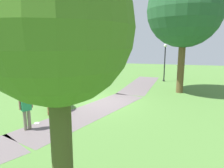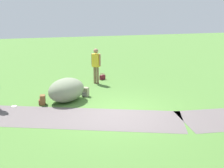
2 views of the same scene
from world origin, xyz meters
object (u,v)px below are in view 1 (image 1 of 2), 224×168
(lawn_boulder, at_px, (58,99))
(man_near_boulder, at_px, (26,107))
(handbag_on_grass, at_px, (33,93))
(woman_with_handbag, at_px, (37,81))
(lamp_post, at_px, (165,58))
(backpack_by_boulder, at_px, (51,111))
(young_tree_near_path, at_px, (56,31))
(large_shade_tree, at_px, (185,10))
(spare_backpack_on_lawn, at_px, (58,100))
(frisbee_on_grass, at_px, (37,123))

(lawn_boulder, relative_size, man_near_boulder, 1.23)
(man_near_boulder, relative_size, handbag_on_grass, 4.49)
(woman_with_handbag, bearing_deg, lamp_post, 136.38)
(backpack_by_boulder, bearing_deg, lamp_post, 154.80)
(young_tree_near_path, relative_size, woman_with_handbag, 2.65)
(large_shade_tree, relative_size, spare_backpack_on_lawn, 19.92)
(lamp_post, distance_m, backpack_by_boulder, 11.96)
(lawn_boulder, distance_m, handbag_on_grass, 3.79)
(young_tree_near_path, bearing_deg, large_shade_tree, 168.53)
(backpack_by_boulder, xyz_separation_m, frisbee_on_grass, (1.12, -0.03, -0.18))
(woman_with_handbag, relative_size, man_near_boulder, 1.08)
(woman_with_handbag, bearing_deg, man_near_boulder, 30.17)
(backpack_by_boulder, relative_size, frisbee_on_grass, 1.82)
(man_near_boulder, bearing_deg, lawn_boulder, -176.16)
(handbag_on_grass, relative_size, backpack_by_boulder, 0.92)
(woman_with_handbag, bearing_deg, backpack_by_boulder, 43.76)
(frisbee_on_grass, bearing_deg, backpack_by_boulder, 178.27)
(woman_with_handbag, height_order, frisbee_on_grass, woman_with_handbag)
(large_shade_tree, height_order, young_tree_near_path, large_shade_tree)
(young_tree_near_path, height_order, man_near_boulder, young_tree_near_path)
(lamp_post, bearing_deg, frisbee_on_grass, -23.21)
(large_shade_tree, distance_m, lamp_post, 5.55)
(man_near_boulder, height_order, handbag_on_grass, man_near_boulder)
(spare_backpack_on_lawn, bearing_deg, woman_with_handbag, -113.87)
(lawn_boulder, bearing_deg, backpack_by_boulder, 9.79)
(lawn_boulder, height_order, backpack_by_boulder, lawn_boulder)
(young_tree_near_path, relative_size, lamp_post, 1.42)
(large_shade_tree, xyz_separation_m, spare_backpack_on_lawn, (4.63, -6.83, -5.31))
(young_tree_near_path, xyz_separation_m, lamp_post, (-16.35, 1.32, -1.47))
(young_tree_near_path, bearing_deg, woman_with_handbag, -143.04)
(handbag_on_grass, relative_size, frisbee_on_grass, 1.67)
(lamp_post, relative_size, handbag_on_grass, 9.05)
(large_shade_tree, relative_size, man_near_boulder, 4.82)
(man_near_boulder, bearing_deg, backpack_by_boulder, -179.53)
(large_shade_tree, height_order, spare_backpack_on_lawn, large_shade_tree)
(young_tree_near_path, xyz_separation_m, frisbee_on_grass, (-4.55, -3.74, -3.53))
(lawn_boulder, distance_m, man_near_boulder, 2.81)
(handbag_on_grass, bearing_deg, young_tree_near_path, 38.30)
(lamp_post, relative_size, frisbee_on_grass, 15.12)
(lamp_post, height_order, man_near_boulder, lamp_post)
(lamp_post, height_order, woman_with_handbag, lamp_post)
(young_tree_near_path, height_order, lamp_post, young_tree_near_path)
(large_shade_tree, xyz_separation_m, young_tree_near_path, (12.14, -2.46, -1.96))
(young_tree_near_path, relative_size, spare_backpack_on_lawn, 11.85)
(man_near_boulder, distance_m, backpack_by_boulder, 1.93)
(young_tree_near_path, bearing_deg, backpack_by_boulder, -146.78)
(young_tree_near_path, height_order, lawn_boulder, young_tree_near_path)
(lawn_boulder, xyz_separation_m, man_near_boulder, (2.76, 0.19, 0.46))
(lawn_boulder, xyz_separation_m, handbag_on_grass, (-2.17, -3.09, -0.36))
(large_shade_tree, bearing_deg, man_near_boulder, -36.76)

